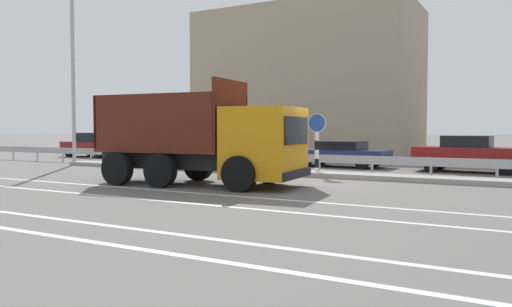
{
  "coord_description": "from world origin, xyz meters",
  "views": [
    {
      "loc": [
        6.37,
        -14.71,
        1.8
      ],
      "look_at": [
        -2.17,
        0.63,
        0.93
      ],
      "focal_mm": 35.0,
      "sensor_mm": 36.0,
      "label": 1
    }
  ],
  "objects_px": {
    "median_road_sign": "(317,144)",
    "street_lamp_0": "(70,57)",
    "parked_car_3": "(341,153)",
    "parked_car_1": "(164,147)",
    "parked_car_2": "(246,149)",
    "parked_car_0": "(94,145)",
    "dump_truck": "(222,146)",
    "parked_car_4": "(470,154)"
  },
  "relations": [
    {
      "from": "dump_truck",
      "to": "parked_car_2",
      "type": "bearing_deg",
      "value": -159.43
    },
    {
      "from": "parked_car_2",
      "to": "parked_car_4",
      "type": "height_order",
      "value": "parked_car_4"
    },
    {
      "from": "median_road_sign",
      "to": "street_lamp_0",
      "type": "height_order",
      "value": "street_lamp_0"
    },
    {
      "from": "street_lamp_0",
      "to": "parked_car_2",
      "type": "relative_size",
      "value": 2.43
    },
    {
      "from": "dump_truck",
      "to": "parked_car_3",
      "type": "distance_m",
      "value": 9.46
    },
    {
      "from": "parked_car_0",
      "to": "dump_truck",
      "type": "bearing_deg",
      "value": -117.84
    },
    {
      "from": "dump_truck",
      "to": "parked_car_1",
      "type": "xyz_separation_m",
      "value": [
        -10.17,
        9.47,
        -0.48
      ]
    },
    {
      "from": "street_lamp_0",
      "to": "parked_car_0",
      "type": "distance_m",
      "value": 8.5
    },
    {
      "from": "parked_car_3",
      "to": "street_lamp_0",
      "type": "bearing_deg",
      "value": 115.97
    },
    {
      "from": "parked_car_0",
      "to": "parked_car_3",
      "type": "relative_size",
      "value": 1.01
    },
    {
      "from": "parked_car_0",
      "to": "parked_car_1",
      "type": "bearing_deg",
      "value": -88.87
    },
    {
      "from": "dump_truck",
      "to": "parked_car_3",
      "type": "bearing_deg",
      "value": 170.63
    },
    {
      "from": "median_road_sign",
      "to": "parked_car_2",
      "type": "bearing_deg",
      "value": 139.45
    },
    {
      "from": "median_road_sign",
      "to": "parked_car_2",
      "type": "distance_m",
      "value": 8.12
    },
    {
      "from": "dump_truck",
      "to": "median_road_sign",
      "type": "xyz_separation_m",
      "value": [
        1.45,
        4.35,
        -0.01
      ]
    },
    {
      "from": "dump_truck",
      "to": "parked_car_4",
      "type": "bearing_deg",
      "value": 140.17
    },
    {
      "from": "parked_car_1",
      "to": "parked_car_0",
      "type": "bearing_deg",
      "value": 86.27
    },
    {
      "from": "parked_car_1",
      "to": "parked_car_3",
      "type": "bearing_deg",
      "value": -91.95
    },
    {
      "from": "parked_car_2",
      "to": "parked_car_4",
      "type": "distance_m",
      "value": 11.01
    },
    {
      "from": "parked_car_0",
      "to": "parked_car_2",
      "type": "bearing_deg",
      "value": -87.14
    },
    {
      "from": "median_road_sign",
      "to": "parked_car_3",
      "type": "distance_m",
      "value": 5.17
    },
    {
      "from": "dump_truck",
      "to": "median_road_sign",
      "type": "distance_m",
      "value": 4.58
    },
    {
      "from": "dump_truck",
      "to": "street_lamp_0",
      "type": "relative_size",
      "value": 0.71
    },
    {
      "from": "median_road_sign",
      "to": "parked_car_1",
      "type": "distance_m",
      "value": 12.71
    },
    {
      "from": "median_road_sign",
      "to": "parked_car_1",
      "type": "bearing_deg",
      "value": 156.22
    },
    {
      "from": "parked_car_2",
      "to": "parked_car_0",
      "type": "bearing_deg",
      "value": -88.16
    },
    {
      "from": "dump_truck",
      "to": "street_lamp_0",
      "type": "xyz_separation_m",
      "value": [
        -11.63,
        4.1,
        4.12
      ]
    },
    {
      "from": "median_road_sign",
      "to": "parked_car_3",
      "type": "relative_size",
      "value": 0.52
    },
    {
      "from": "parked_car_0",
      "to": "median_road_sign",
      "type": "bearing_deg",
      "value": -103.72
    },
    {
      "from": "parked_car_2",
      "to": "parked_car_4",
      "type": "xyz_separation_m",
      "value": [
        11.01,
        -0.39,
        0.06
      ]
    },
    {
      "from": "parked_car_3",
      "to": "parked_car_0",
      "type": "bearing_deg",
      "value": 91.63
    },
    {
      "from": "street_lamp_0",
      "to": "parked_car_3",
      "type": "xyz_separation_m",
      "value": [
        12.26,
        5.31,
        -4.73
      ]
    },
    {
      "from": "median_road_sign",
      "to": "parked_car_4",
      "type": "xyz_separation_m",
      "value": [
        4.85,
        4.88,
        -0.47
      ]
    },
    {
      "from": "median_road_sign",
      "to": "parked_car_1",
      "type": "height_order",
      "value": "median_road_sign"
    },
    {
      "from": "parked_car_0",
      "to": "parked_car_1",
      "type": "distance_m",
      "value": 5.92
    },
    {
      "from": "parked_car_3",
      "to": "parked_car_4",
      "type": "bearing_deg",
      "value": -89.32
    },
    {
      "from": "parked_car_1",
      "to": "parked_car_2",
      "type": "height_order",
      "value": "parked_car_1"
    },
    {
      "from": "median_road_sign",
      "to": "parked_car_4",
      "type": "distance_m",
      "value": 6.9
    },
    {
      "from": "median_road_sign",
      "to": "street_lamp_0",
      "type": "xyz_separation_m",
      "value": [
        -13.08,
        -0.25,
        4.13
      ]
    },
    {
      "from": "street_lamp_0",
      "to": "parked_car_1",
      "type": "relative_size",
      "value": 2.48
    },
    {
      "from": "median_road_sign",
      "to": "parked_car_4",
      "type": "height_order",
      "value": "median_road_sign"
    },
    {
      "from": "median_road_sign",
      "to": "parked_car_0",
      "type": "xyz_separation_m",
      "value": [
        -17.53,
        5.33,
        -0.48
      ]
    }
  ]
}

